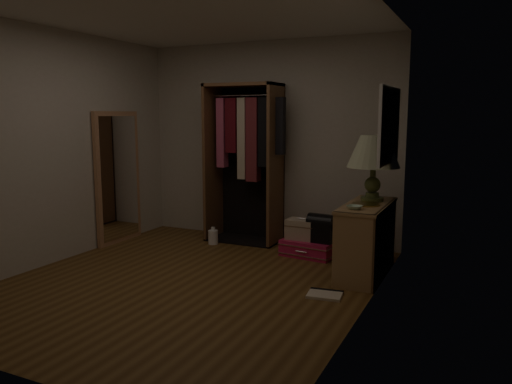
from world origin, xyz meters
TOP-DOWN VIEW (x-y plane):
  - ground at (0.00, 0.00)m, footprint 4.00×4.00m
  - room_walls at (0.08, 0.04)m, footprint 3.52×4.02m
  - console_bookshelf at (1.53, 1.04)m, footprint 0.42×1.12m
  - open_wardrobe at (-0.21, 1.77)m, footprint 1.05×0.50m
  - floor_mirror at (-1.70, 1.00)m, footprint 0.06×0.80m
  - pink_suitcase at (0.78, 1.44)m, footprint 0.68×0.52m
  - train_case at (0.68, 1.42)m, footprint 0.36×0.25m
  - black_bag at (0.93, 1.39)m, footprint 0.32×0.22m
  - table_lamp at (1.54, 1.22)m, footprint 0.67×0.67m
  - brass_tray at (1.54, 0.94)m, footprint 0.35×0.35m
  - ceramic_bowl at (1.49, 0.66)m, footprint 0.18×0.18m
  - white_jug at (-0.53, 1.41)m, footprint 0.13×0.13m
  - floor_book at (1.35, 0.23)m, footprint 0.34×0.28m

SIDE VIEW (x-z plane):
  - ground at x=0.00m, z-range 0.00..0.00m
  - floor_book at x=1.35m, z-range 0.00..0.03m
  - white_jug at x=-0.53m, z-range -0.02..0.21m
  - pink_suitcase at x=0.78m, z-range 0.00..0.19m
  - train_case at x=0.68m, z-range 0.19..0.44m
  - black_bag at x=0.93m, z-range 0.20..0.53m
  - console_bookshelf at x=1.53m, z-range 0.02..0.77m
  - brass_tray at x=1.54m, z-range 0.75..0.77m
  - ceramic_bowl at x=1.49m, z-range 0.75..0.79m
  - floor_mirror at x=-1.70m, z-range 0.00..1.70m
  - open_wardrobe at x=-0.21m, z-range 0.19..2.24m
  - table_lamp at x=1.54m, z-range 0.91..1.61m
  - room_walls at x=0.08m, z-range 0.20..2.80m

